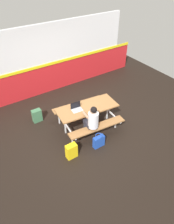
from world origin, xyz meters
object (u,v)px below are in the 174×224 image
student_nearer (92,120)px  tote_bag_bright (99,141)px  picnic_table_main (87,111)px  backpack_dark (37,116)px  laptop_silver (77,108)px  satchel_spare (71,151)px

student_nearer → tote_bag_bright: bearing=-94.5°
picnic_table_main → backpack_dark: size_ratio=4.40×
student_nearer → backpack_dark: bearing=122.4°
picnic_table_main → backpack_dark: 1.70m
student_nearer → tote_bag_bright: student_nearer is taller
picnic_table_main → student_nearer: bearing=-109.4°
picnic_table_main → laptop_silver: (-0.33, 0.07, 0.21)m
picnic_table_main → laptop_silver: laptop_silver is taller
picnic_table_main → student_nearer: student_nearer is taller
student_nearer → laptop_silver: student_nearer is taller
tote_bag_bright → laptop_silver: bearing=96.0°
tote_bag_bright → satchel_spare: bearing=173.6°
student_nearer → satchel_spare: student_nearer is taller
student_nearer → laptop_silver: 0.63m
satchel_spare → tote_bag_bright: bearing=-6.4°
laptop_silver → tote_bag_bright: laptop_silver is taller
backpack_dark → laptop_silver: bearing=-48.8°
backpack_dark → satchel_spare: size_ratio=1.00×
laptop_silver → tote_bag_bright: bearing=-84.0°
laptop_silver → backpack_dark: bearing=131.2°
laptop_silver → student_nearer: bearing=-77.3°
student_nearer → satchel_spare: bearing=-160.9°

